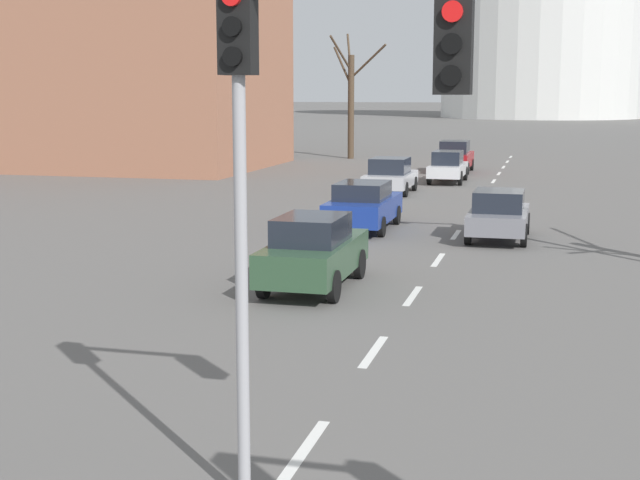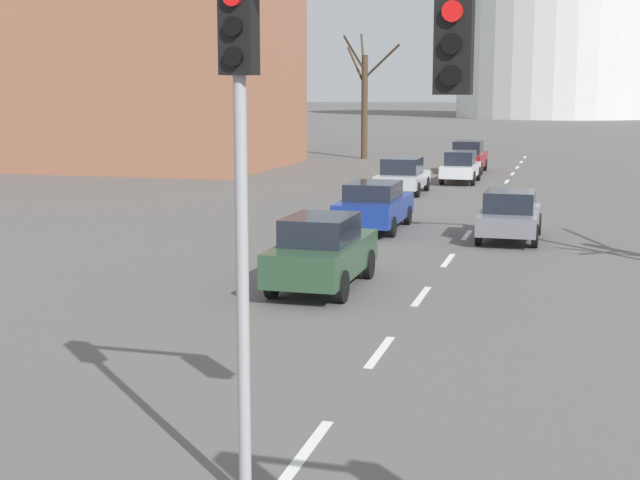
{
  "view_description": "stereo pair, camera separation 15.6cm",
  "coord_description": "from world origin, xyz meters",
  "px_view_note": "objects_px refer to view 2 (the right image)",
  "views": [
    {
      "loc": [
        2.93,
        -2.28,
        4.52
      ],
      "look_at": [
        0.68,
        6.31,
        3.05
      ],
      "focal_mm": 50.0,
      "sensor_mm": 36.0,
      "label": 1
    },
    {
      "loc": [
        3.08,
        -2.24,
        4.52
      ],
      "look_at": [
        0.68,
        6.31,
        3.05
      ],
      "focal_mm": 50.0,
      "sensor_mm": 36.0,
      "label": 2
    }
  ],
  "objects_px": {
    "sedan_near_right": "(322,251)",
    "sedan_mid_centre": "(403,176)",
    "sedan_near_left": "(510,215)",
    "sedan_far_left": "(374,205)",
    "sedan_distant_centre": "(468,157)",
    "sedan_far_right": "(461,167)",
    "traffic_signal_centre_tall": "(308,106)"
  },
  "relations": [
    {
      "from": "sedan_near_right",
      "to": "sedan_far_left",
      "type": "height_order",
      "value": "sedan_near_right"
    },
    {
      "from": "sedan_far_left",
      "to": "sedan_distant_centre",
      "type": "xyz_separation_m",
      "value": [
        0.6,
        22.41,
        0.08
      ]
    },
    {
      "from": "sedan_near_right",
      "to": "sedan_distant_centre",
      "type": "height_order",
      "value": "sedan_distant_centre"
    },
    {
      "from": "sedan_far_right",
      "to": "sedan_distant_centre",
      "type": "bearing_deg",
      "value": 92.81
    },
    {
      "from": "traffic_signal_centre_tall",
      "to": "sedan_far_right",
      "type": "distance_m",
      "value": 36.57
    },
    {
      "from": "sedan_near_left",
      "to": "sedan_far_left",
      "type": "relative_size",
      "value": 0.88
    },
    {
      "from": "sedan_far_left",
      "to": "sedan_far_right",
      "type": "distance_m",
      "value": 16.44
    },
    {
      "from": "traffic_signal_centre_tall",
      "to": "sedan_near_left",
      "type": "distance_m",
      "value": 19.3
    },
    {
      "from": "sedan_near_left",
      "to": "sedan_distant_centre",
      "type": "height_order",
      "value": "sedan_distant_centre"
    },
    {
      "from": "sedan_near_left",
      "to": "sedan_far_left",
      "type": "distance_m",
      "value": 4.57
    },
    {
      "from": "sedan_near_left",
      "to": "sedan_far_right",
      "type": "xyz_separation_m",
      "value": [
        -3.58,
        17.35,
        0.02
      ]
    },
    {
      "from": "sedan_near_right",
      "to": "sedan_far_left",
      "type": "bearing_deg",
      "value": 94.65
    },
    {
      "from": "sedan_near_left",
      "to": "sedan_far_left",
      "type": "xyz_separation_m",
      "value": [
        -4.48,
        0.94,
        0.03
      ]
    },
    {
      "from": "sedan_far_right",
      "to": "sedan_distant_centre",
      "type": "height_order",
      "value": "sedan_distant_centre"
    },
    {
      "from": "traffic_signal_centre_tall",
      "to": "sedan_mid_centre",
      "type": "relative_size",
      "value": 1.37
    },
    {
      "from": "sedan_far_left",
      "to": "sedan_distant_centre",
      "type": "bearing_deg",
      "value": 88.47
    },
    {
      "from": "traffic_signal_centre_tall",
      "to": "sedan_distant_centre",
      "type": "distance_m",
      "value": 42.54
    },
    {
      "from": "sedan_mid_centre",
      "to": "sedan_far_left",
      "type": "xyz_separation_m",
      "value": [
        1.04,
        -10.82,
        0.01
      ]
    },
    {
      "from": "sedan_mid_centre",
      "to": "sedan_distant_centre",
      "type": "height_order",
      "value": "sedan_distant_centre"
    },
    {
      "from": "sedan_near_left",
      "to": "sedan_far_right",
      "type": "height_order",
      "value": "sedan_far_right"
    },
    {
      "from": "sedan_far_right",
      "to": "sedan_distant_centre",
      "type": "xyz_separation_m",
      "value": [
        -0.29,
        6.0,
        0.08
      ]
    },
    {
      "from": "sedan_far_right",
      "to": "sedan_distant_centre",
      "type": "relative_size",
      "value": 0.97
    },
    {
      "from": "sedan_near_right",
      "to": "sedan_distant_centre",
      "type": "xyz_separation_m",
      "value": [
        -0.14,
        31.51,
        0.02
      ]
    },
    {
      "from": "traffic_signal_centre_tall",
      "to": "sedan_mid_centre",
      "type": "xyz_separation_m",
      "value": [
        -4.63,
        30.7,
        -3.57
      ]
    },
    {
      "from": "traffic_signal_centre_tall",
      "to": "sedan_near_right",
      "type": "bearing_deg",
      "value": 104.81
    },
    {
      "from": "sedan_near_left",
      "to": "sedan_far_left",
      "type": "bearing_deg",
      "value": 168.14
    },
    {
      "from": "traffic_signal_centre_tall",
      "to": "sedan_distant_centre",
      "type": "xyz_separation_m",
      "value": [
        -2.99,
        42.29,
        -3.49
      ]
    },
    {
      "from": "sedan_near_right",
      "to": "sedan_far_left",
      "type": "distance_m",
      "value": 9.14
    },
    {
      "from": "traffic_signal_centre_tall",
      "to": "sedan_mid_centre",
      "type": "height_order",
      "value": "traffic_signal_centre_tall"
    },
    {
      "from": "sedan_near_right",
      "to": "sedan_mid_centre",
      "type": "xyz_separation_m",
      "value": [
        -1.78,
        19.92,
        -0.07
      ]
    },
    {
      "from": "traffic_signal_centre_tall",
      "to": "sedan_distant_centre",
      "type": "relative_size",
      "value": 1.3
    },
    {
      "from": "sedan_distant_centre",
      "to": "sedan_near_right",
      "type": "bearing_deg",
      "value": -89.74
    }
  ]
}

